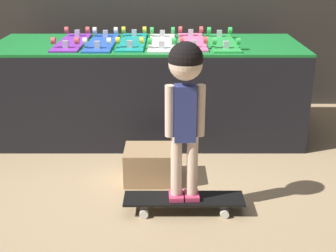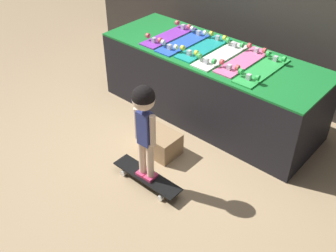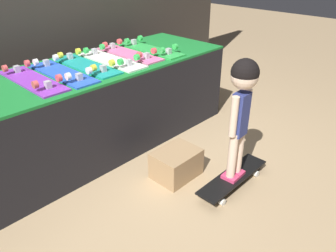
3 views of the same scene
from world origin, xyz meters
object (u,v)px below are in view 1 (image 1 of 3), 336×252
at_px(storage_box, 153,164).
at_px(skateboard_blue_on_rack, 103,42).
at_px(skateboard_pink_on_rack, 194,41).
at_px(skateboard_green_on_rack, 224,42).
at_px(skateboard_teal_on_rack, 134,41).
at_px(skateboard_white_on_rack, 164,42).
at_px(skateboard_purple_on_rack, 74,41).
at_px(skateboard_on_floor, 185,200).
at_px(child, 187,93).

bearing_deg(storage_box, skateboard_blue_on_rack, 116.02).
distance_m(skateboard_blue_on_rack, storage_box, 1.15).
xyz_separation_m(skateboard_pink_on_rack, skateboard_green_on_rack, (0.24, -0.04, 0.00)).
xyz_separation_m(skateboard_teal_on_rack, storage_box, (0.17, -0.87, -0.66)).
relative_size(skateboard_pink_on_rack, skateboard_green_on_rack, 1.00).
relative_size(skateboard_teal_on_rack, storage_box, 2.06).
xyz_separation_m(skateboard_white_on_rack, skateboard_green_on_rack, (0.47, 0.00, 0.00)).
xyz_separation_m(skateboard_purple_on_rack, skateboard_teal_on_rack, (0.47, 0.01, 0.00)).
distance_m(skateboard_purple_on_rack, skateboard_teal_on_rack, 0.47).
bearing_deg(skateboard_on_floor, child, 180.00).
relative_size(skateboard_blue_on_rack, skateboard_teal_on_rack, 1.00).
bearing_deg(skateboard_blue_on_rack, skateboard_teal_on_rack, 7.11).
relative_size(skateboard_blue_on_rack, skateboard_pink_on_rack, 1.00).
bearing_deg(child, skateboard_green_on_rack, 72.17).
relative_size(skateboard_on_floor, storage_box, 1.98).
xyz_separation_m(skateboard_purple_on_rack, skateboard_green_on_rack, (1.18, -0.02, 0.00)).
height_order(skateboard_green_on_rack, skateboard_on_floor, skateboard_green_on_rack).
bearing_deg(skateboard_purple_on_rack, skateboard_on_floor, -56.05).
xyz_separation_m(skateboard_blue_on_rack, skateboard_on_floor, (0.61, -1.24, -0.70)).
xyz_separation_m(skateboard_blue_on_rack, skateboard_teal_on_rack, (0.24, 0.03, 0.00)).
height_order(skateboard_teal_on_rack, storage_box, skateboard_teal_on_rack).
height_order(skateboard_on_floor, storage_box, storage_box).
distance_m(skateboard_teal_on_rack, child, 1.33).
xyz_separation_m(skateboard_teal_on_rack, skateboard_pink_on_rack, (0.47, 0.01, 0.00)).
bearing_deg(storage_box, skateboard_purple_on_rack, 127.02).
height_order(skateboard_pink_on_rack, child, child).
distance_m(skateboard_green_on_rack, storage_box, 1.20).
xyz_separation_m(skateboard_on_floor, child, (-0.00, 0.00, 0.66)).
bearing_deg(skateboard_teal_on_rack, skateboard_blue_on_rack, -172.89).
bearing_deg(skateboard_blue_on_rack, skateboard_green_on_rack, 0.05).
bearing_deg(skateboard_teal_on_rack, skateboard_purple_on_rack, -178.63).
bearing_deg(skateboard_purple_on_rack, skateboard_white_on_rack, -1.49).
xyz_separation_m(skateboard_purple_on_rack, skateboard_on_floor, (0.85, -1.26, -0.70)).
bearing_deg(skateboard_white_on_rack, skateboard_teal_on_rack, 172.82).
bearing_deg(skateboard_green_on_rack, storage_box, -122.60).
distance_m(skateboard_purple_on_rack, storage_box, 1.26).
relative_size(child, storage_box, 2.58).
bearing_deg(skateboard_pink_on_rack, child, -94.34).
height_order(skateboard_white_on_rack, skateboard_on_floor, skateboard_white_on_rack).
distance_m(skateboard_green_on_rack, child, 1.29).
xyz_separation_m(skateboard_purple_on_rack, skateboard_pink_on_rack, (0.95, 0.02, 0.00)).
relative_size(skateboard_white_on_rack, storage_box, 2.06).
distance_m(skateboard_white_on_rack, skateboard_pink_on_rack, 0.24).
xyz_separation_m(skateboard_purple_on_rack, child, (0.85, -1.26, -0.04)).
bearing_deg(skateboard_pink_on_rack, skateboard_blue_on_rack, -176.80).
relative_size(skateboard_white_on_rack, child, 0.80).
distance_m(skateboard_teal_on_rack, skateboard_green_on_rack, 0.71).
relative_size(skateboard_blue_on_rack, skateboard_white_on_rack, 1.00).
xyz_separation_m(skateboard_blue_on_rack, skateboard_green_on_rack, (0.95, 0.00, 0.00)).
height_order(skateboard_blue_on_rack, skateboard_on_floor, skateboard_blue_on_rack).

